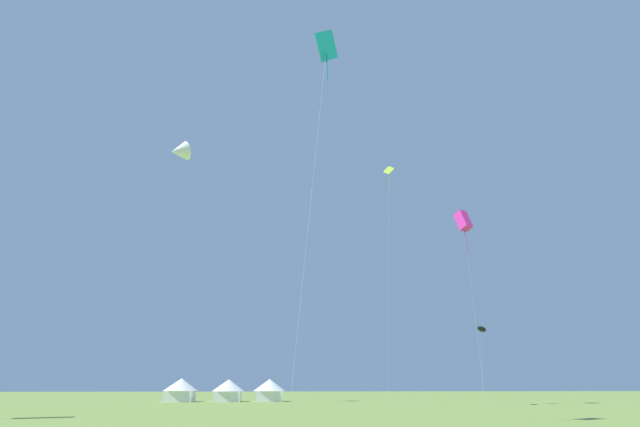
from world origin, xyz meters
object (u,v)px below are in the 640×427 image
festival_tent_right (269,389)px  kite_cyan_diamond (326,49)px  kite_white_delta (179,151)px  festival_tent_left (181,389)px  kite_lime_diamond (389,180)px  kite_magenta_box (463,221)px  kite_black_parafoil (482,329)px  festival_tent_center (228,389)px

festival_tent_right → kite_cyan_diamond: bearing=-86.2°
kite_white_delta → festival_tent_left: kite_white_delta is taller
kite_lime_diamond → festival_tent_left: (-27.26, 19.59, -25.49)m
kite_magenta_box → festival_tent_right: bearing=146.6°
kite_magenta_box → kite_black_parafoil: bearing=-0.9°
festival_tent_right → kite_black_parafoil: bearing=-32.9°
kite_white_delta → kite_lime_diamond: (29.98, -10.90, -8.72)m
kite_cyan_diamond → festival_tent_center: bearing=101.2°
kite_magenta_box → kite_white_delta: bearing=168.9°
kite_white_delta → festival_tent_center: bearing=42.4°
kite_black_parafoil → festival_tent_center: 36.67m
kite_lime_diamond → festival_tent_center: bearing=136.3°
festival_tent_left → festival_tent_right: festival_tent_left is taller
kite_cyan_diamond → kite_black_parafoil: 39.76m
kite_magenta_box → kite_black_parafoil: 14.37m
kite_cyan_diamond → kite_black_parafoil: bearing=51.2°
kite_black_parafoil → kite_white_delta: bearing=169.0°
festival_tent_left → festival_tent_right: 12.80m
kite_magenta_box → festival_tent_left: size_ratio=5.02×
festival_tent_center → festival_tent_right: 6.00m
kite_black_parafoil → festival_tent_right: bearing=147.1°
kite_white_delta → festival_tent_center: 36.62m
kite_black_parafoil → festival_tent_center: size_ratio=1.95×
kite_magenta_box → festival_tent_left: kite_magenta_box is taller
kite_cyan_diamond → festival_tent_right: size_ratio=5.46×
kite_cyan_diamond → festival_tent_right: bearing=93.8°
festival_tent_left → festival_tent_center: size_ratio=1.04×
festival_tent_left → kite_black_parafoil: bearing=-23.4°
kite_white_delta → festival_tent_left: size_ratio=7.75×
kite_magenta_box → festival_tent_left: bearing=156.3°
kite_magenta_box → festival_tent_center: (-31.37, 16.72, -21.34)m
kite_cyan_diamond → kite_white_delta: size_ratio=0.69×
kite_magenta_box → festival_tent_center: size_ratio=5.24×
kite_cyan_diamond → kite_magenta_box: 36.27m
festival_tent_center → kite_lime_diamond: bearing=-43.7°
kite_cyan_diamond → kite_white_delta: kite_white_delta is taller
festival_tent_center → kite_cyan_diamond: bearing=-78.8°
kite_lime_diamond → kite_cyan_diamond: bearing=-114.2°
kite_white_delta → kite_black_parafoil: 50.24m
kite_magenta_box → kite_black_parafoil: size_ratio=2.69×
kite_cyan_diamond → festival_tent_right: 50.63m
festival_tent_left → festival_tent_right: bearing=0.0°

